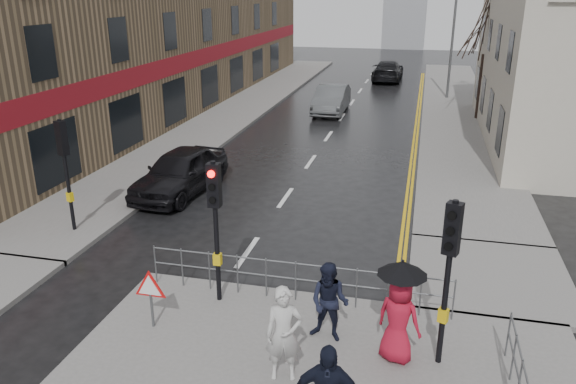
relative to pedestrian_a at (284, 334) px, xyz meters
The scene contains 19 objects.
ground 3.37m from the pedestrian_a, 137.60° to the left, with size 120.00×120.00×0.00m, color black.
left_pavement 26.69m from the pedestrian_a, 109.40° to the left, with size 4.00×44.00×0.14m, color #605E5B.
right_pavement 27.49m from the pedestrian_a, 81.33° to the left, with size 4.00×40.00×0.14m, color #605E5B.
pavement_bridge_right 6.69m from the pedestrian_a, 51.23° to the left, with size 4.00×4.20×0.14m, color #605E5B.
building_left_terrace 28.37m from the pedestrian_a, 120.73° to the left, with size 8.00×42.00×10.00m, color #82694B.
traffic_signal_near_left 3.48m from the pedestrian_a, 132.58° to the left, with size 0.28×0.27×3.40m.
traffic_signal_near_right 3.36m from the pedestrian_a, 22.07° to the left, with size 0.34×0.33×3.40m.
traffic_signal_far_left 9.50m from the pedestrian_a, 146.72° to the left, with size 0.34×0.33×3.40m.
guard_railing_front 2.79m from the pedestrian_a, 98.46° to the left, with size 7.14×0.04×1.00m.
warning_sign 3.30m from the pedestrian_a, 163.30° to the left, with size 0.80×0.07×1.35m.
street_lamp 30.57m from the pedestrian_a, 83.45° to the left, with size 1.83×0.25×8.00m.
tree_near 25.03m from the pedestrian_a, 77.99° to the left, with size 2.40×2.40×6.58m.
tree_far 32.82m from the pedestrian_a, 80.05° to the left, with size 2.40×2.40×5.64m.
pedestrian_a is the anchor object (origin of this frame).
pedestrian_b 1.54m from the pedestrian_a, 66.68° to the left, with size 0.84×0.65×1.72m, color black.
pedestrian_with_umbrella 2.29m from the pedestrian_a, 27.53° to the left, with size 1.03×0.96×2.15m.
car_parked 11.11m from the pedestrian_a, 123.72° to the left, with size 1.91×4.76×1.62m, color black.
car_mid 24.42m from the pedestrian_a, 97.42° to the left, with size 1.70×4.87×1.61m, color #484B4E.
car_far 37.27m from the pedestrian_a, 91.22° to the left, with size 2.24×5.50×1.60m, color black.
Camera 1 is at (4.50, -10.65, 7.07)m, focal length 35.00 mm.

